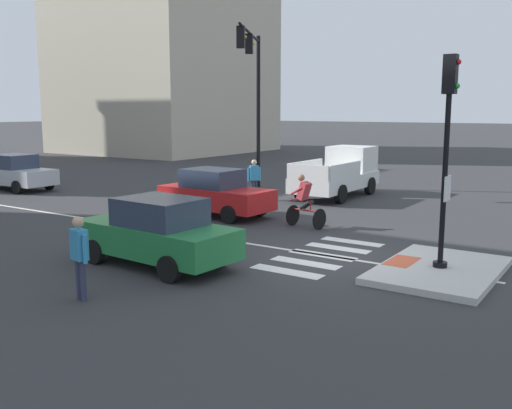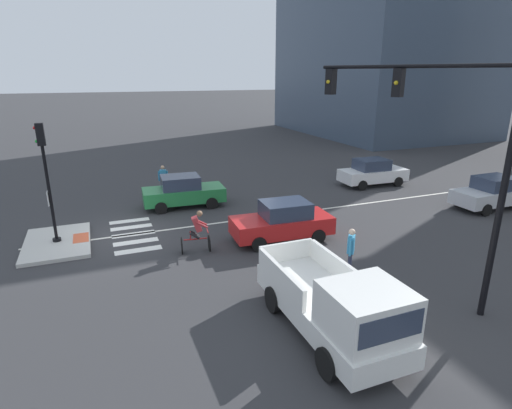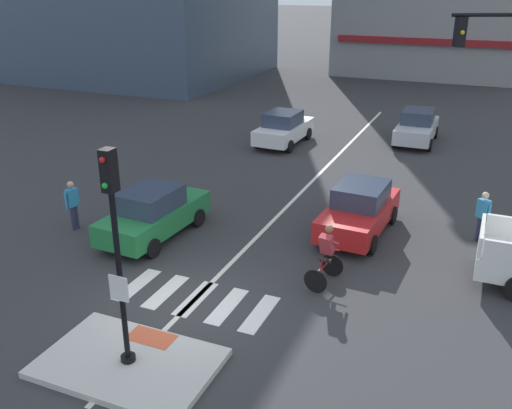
{
  "view_description": "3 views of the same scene",
  "coord_description": "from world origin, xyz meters",
  "px_view_note": "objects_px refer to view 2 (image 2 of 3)",
  "views": [
    {
      "loc": [
        -12.88,
        -6.13,
        3.69
      ],
      "look_at": [
        0.93,
        3.06,
        0.94
      ],
      "focal_mm": 40.37,
      "sensor_mm": 36.0,
      "label": 1
    },
    {
      "loc": [
        17.31,
        -0.81,
        6.61
      ],
      "look_at": [
        1.43,
        5.5,
        1.17
      ],
      "focal_mm": 28.96,
      "sensor_mm": 36.0,
      "label": 2
    },
    {
      "loc": [
        6.44,
        -10.73,
        7.8
      ],
      "look_at": [
        0.73,
        2.68,
        1.91
      ],
      "focal_mm": 39.78,
      "sensor_mm": 36.0,
      "label": 3
    }
  ],
  "objects_px": {
    "pedestrian_waiting_far_side": "(351,248)",
    "car_white_westbound_distant": "(373,172)",
    "traffic_light_mast": "(441,137)",
    "car_silver_eastbound_distant": "(492,193)",
    "car_green_westbound_near": "(183,192)",
    "pickup_truck_white_cross_right": "(337,307)",
    "signal_pole": "(46,172)",
    "pedestrian_at_curb_left": "(163,177)",
    "car_red_eastbound_mid": "(283,221)",
    "cyclist": "(197,231)"
  },
  "relations": [
    {
      "from": "pedestrian_waiting_far_side",
      "to": "car_white_westbound_distant",
      "type": "bearing_deg",
      "value": 139.95
    },
    {
      "from": "car_white_westbound_distant",
      "to": "traffic_light_mast",
      "type": "bearing_deg",
      "value": -30.3
    },
    {
      "from": "traffic_light_mast",
      "to": "car_silver_eastbound_distant",
      "type": "distance_m",
      "value": 11.82
    },
    {
      "from": "pedestrian_waiting_far_side",
      "to": "traffic_light_mast",
      "type": "bearing_deg",
      "value": 34.38
    },
    {
      "from": "car_green_westbound_near",
      "to": "pickup_truck_white_cross_right",
      "type": "distance_m",
      "value": 12.71
    },
    {
      "from": "signal_pole",
      "to": "traffic_light_mast",
      "type": "xyz_separation_m",
      "value": [
        8.51,
        10.83,
        1.92
      ]
    },
    {
      "from": "traffic_light_mast",
      "to": "pedestrian_waiting_far_side",
      "type": "bearing_deg",
      "value": -145.62
    },
    {
      "from": "car_white_westbound_distant",
      "to": "pedestrian_at_curb_left",
      "type": "xyz_separation_m",
      "value": [
        -2.75,
        -12.28,
        0.17
      ]
    },
    {
      "from": "car_red_eastbound_mid",
      "to": "car_green_westbound_near",
      "type": "height_order",
      "value": "same"
    },
    {
      "from": "pickup_truck_white_cross_right",
      "to": "cyclist",
      "type": "relative_size",
      "value": 3.04
    },
    {
      "from": "car_white_westbound_distant",
      "to": "cyclist",
      "type": "distance_m",
      "value": 13.79
    },
    {
      "from": "traffic_light_mast",
      "to": "pedestrian_at_curb_left",
      "type": "bearing_deg",
      "value": -158.81
    },
    {
      "from": "car_red_eastbound_mid",
      "to": "car_white_westbound_distant",
      "type": "distance_m",
      "value": 10.68
    },
    {
      "from": "traffic_light_mast",
      "to": "pedestrian_waiting_far_side",
      "type": "distance_m",
      "value": 4.57
    },
    {
      "from": "car_red_eastbound_mid",
      "to": "car_green_westbound_near",
      "type": "xyz_separation_m",
      "value": [
        -5.95,
        -2.86,
        0.0
      ]
    },
    {
      "from": "pedestrian_at_curb_left",
      "to": "traffic_light_mast",
      "type": "bearing_deg",
      "value": 21.19
    },
    {
      "from": "car_red_eastbound_mid",
      "to": "cyclist",
      "type": "distance_m",
      "value": 3.59
    },
    {
      "from": "signal_pole",
      "to": "car_red_eastbound_mid",
      "type": "bearing_deg",
      "value": 71.57
    },
    {
      "from": "car_white_westbound_distant",
      "to": "cyclist",
      "type": "bearing_deg",
      "value": -64.79
    },
    {
      "from": "traffic_light_mast",
      "to": "pickup_truck_white_cross_right",
      "type": "xyz_separation_m",
      "value": [
        1.08,
        -3.77,
        -3.93
      ]
    },
    {
      "from": "car_green_westbound_near",
      "to": "cyclist",
      "type": "height_order",
      "value": "cyclist"
    },
    {
      "from": "traffic_light_mast",
      "to": "car_white_westbound_distant",
      "type": "xyz_separation_m",
      "value": [
        -11.54,
        6.74,
        -4.09
      ]
    },
    {
      "from": "traffic_light_mast",
      "to": "signal_pole",
      "type": "bearing_deg",
      "value": -128.17
    },
    {
      "from": "signal_pole",
      "to": "pedestrian_at_curb_left",
      "type": "distance_m",
      "value": 8.09
    },
    {
      "from": "cyclist",
      "to": "pedestrian_waiting_far_side",
      "type": "height_order",
      "value": "cyclist"
    },
    {
      "from": "car_silver_eastbound_distant",
      "to": "car_white_westbound_distant",
      "type": "bearing_deg",
      "value": -154.5
    },
    {
      "from": "signal_pole",
      "to": "pickup_truck_white_cross_right",
      "type": "distance_m",
      "value": 12.08
    },
    {
      "from": "car_red_eastbound_mid",
      "to": "car_white_westbound_distant",
      "type": "relative_size",
      "value": 1.01
    },
    {
      "from": "car_silver_eastbound_distant",
      "to": "car_green_westbound_near",
      "type": "bearing_deg",
      "value": -112.46
    },
    {
      "from": "car_red_eastbound_mid",
      "to": "pickup_truck_white_cross_right",
      "type": "xyz_separation_m",
      "value": [
        6.7,
        -1.63,
        0.17
      ]
    },
    {
      "from": "traffic_light_mast",
      "to": "pedestrian_at_curb_left",
      "type": "xyz_separation_m",
      "value": [
        -14.29,
        -5.54,
        -3.92
      ]
    },
    {
      "from": "traffic_light_mast",
      "to": "pedestrian_at_curb_left",
      "type": "height_order",
      "value": "traffic_light_mast"
    },
    {
      "from": "car_red_eastbound_mid",
      "to": "pickup_truck_white_cross_right",
      "type": "bearing_deg",
      "value": -13.68
    },
    {
      "from": "pedestrian_waiting_far_side",
      "to": "cyclist",
      "type": "bearing_deg",
      "value": -130.26
    },
    {
      "from": "pickup_truck_white_cross_right",
      "to": "cyclist",
      "type": "xyz_separation_m",
      "value": [
        -6.75,
        -1.96,
        -0.11
      ]
    },
    {
      "from": "car_silver_eastbound_distant",
      "to": "pedestrian_waiting_far_side",
      "type": "bearing_deg",
      "value": -71.87
    },
    {
      "from": "traffic_light_mast",
      "to": "car_red_eastbound_mid",
      "type": "bearing_deg",
      "value": -159.13
    },
    {
      "from": "car_silver_eastbound_distant",
      "to": "cyclist",
      "type": "height_order",
      "value": "cyclist"
    },
    {
      "from": "pickup_truck_white_cross_right",
      "to": "cyclist",
      "type": "bearing_deg",
      "value": -163.82
    },
    {
      "from": "car_green_westbound_near",
      "to": "pedestrian_waiting_far_side",
      "type": "height_order",
      "value": "pedestrian_waiting_far_side"
    },
    {
      "from": "traffic_light_mast",
      "to": "pickup_truck_white_cross_right",
      "type": "height_order",
      "value": "traffic_light_mast"
    },
    {
      "from": "car_silver_eastbound_distant",
      "to": "pedestrian_at_curb_left",
      "type": "bearing_deg",
      "value": -120.06
    },
    {
      "from": "signal_pole",
      "to": "traffic_light_mast",
      "type": "bearing_deg",
      "value": 51.83
    },
    {
      "from": "signal_pole",
      "to": "pedestrian_waiting_far_side",
      "type": "bearing_deg",
      "value": 55.33
    },
    {
      "from": "car_white_westbound_distant",
      "to": "car_silver_eastbound_distant",
      "type": "distance_m",
      "value": 6.67
    },
    {
      "from": "car_white_westbound_distant",
      "to": "pedestrian_waiting_far_side",
      "type": "distance_m",
      "value": 12.54
    },
    {
      "from": "car_silver_eastbound_distant",
      "to": "signal_pole",
      "type": "bearing_deg",
      "value": -98.32
    },
    {
      "from": "pickup_truck_white_cross_right",
      "to": "pedestrian_at_curb_left",
      "type": "xyz_separation_m",
      "value": [
        -15.37,
        -1.77,
        0.0
      ]
    },
    {
      "from": "signal_pole",
      "to": "traffic_light_mast",
      "type": "height_order",
      "value": "traffic_light_mast"
    },
    {
      "from": "signal_pole",
      "to": "car_white_westbound_distant",
      "type": "xyz_separation_m",
      "value": [
        -3.03,
        17.58,
        -2.17
      ]
    }
  ]
}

